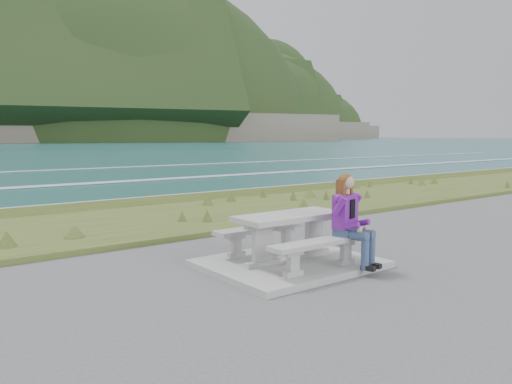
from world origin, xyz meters
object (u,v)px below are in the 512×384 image
Objects in this scene: picnic_table at (290,224)px; seated_woman at (354,232)px; bench_seaward at (262,232)px; bench_landward at (321,247)px.

seated_woman is (0.56, -0.83, -0.07)m from picnic_table.
bench_seaward is 1.64m from seated_woman.
seated_woman is at bearing -13.07° from bench_landward.
bench_landward is at bearing 154.45° from seated_woman.
picnic_table is 0.74m from bench_landward.
picnic_table is at bearing -90.00° from bench_seaward.
picnic_table is 1.28× the size of seated_woman.
picnic_table is at bearing 111.63° from seated_woman.
picnic_table is at bearing 90.00° from bench_landward.
picnic_table is 1.00× the size of bench_landward.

